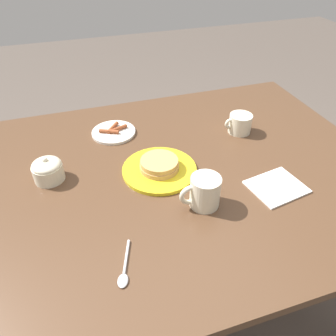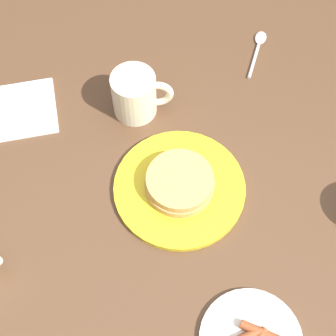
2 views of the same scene
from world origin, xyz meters
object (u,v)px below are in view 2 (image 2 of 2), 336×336
object	(u,v)px
spoon	(258,46)
coffee_mug	(136,94)
pancake_plate	(180,186)
napkin	(16,111)

from	to	relation	value
spoon	coffee_mug	bearing A→B (deg)	-149.97
pancake_plate	coffee_mug	size ratio (longest dim) A/B	2.02
coffee_mug	napkin	size ratio (longest dim) A/B	0.67
napkin	coffee_mug	bearing A→B (deg)	-0.72
pancake_plate	spoon	world-z (taller)	pancake_plate
napkin	spoon	size ratio (longest dim) A/B	1.35
coffee_mug	napkin	world-z (taller)	coffee_mug
napkin	spoon	world-z (taller)	spoon
pancake_plate	napkin	world-z (taller)	pancake_plate
pancake_plate	coffee_mug	distance (m)	0.20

